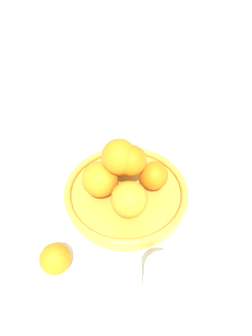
{
  "coord_description": "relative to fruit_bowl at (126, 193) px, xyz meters",
  "views": [
    {
      "loc": [
        0.27,
        0.4,
        0.64
      ],
      "look_at": [
        0.0,
        0.0,
        0.11
      ],
      "focal_mm": 35.0,
      "sensor_mm": 36.0,
      "label": 1
    }
  ],
  "objects": [
    {
      "name": "drinking_glass",
      "position": [
        0.07,
        0.23,
        0.03
      ],
      "size": [
        0.07,
        0.07,
        0.1
      ],
      "primitive_type": "cylinder",
      "color": "silver",
      "rests_on": "ground_plane"
    },
    {
      "name": "fruit_bowl",
      "position": [
        0.0,
        0.0,
        0.0
      ],
      "size": [
        0.3,
        0.3,
        0.04
      ],
      "color": "gold",
      "rests_on": "ground_plane"
    },
    {
      "name": "stray_orange",
      "position": [
        0.22,
        0.07,
        0.01
      ],
      "size": [
        0.06,
        0.06,
        0.06
      ],
      "primitive_type": "sphere",
      "color": "orange",
      "rests_on": "ground_plane"
    },
    {
      "name": "orange_pile",
      "position": [
        0.01,
        -0.0,
        0.08
      ],
      "size": [
        0.19,
        0.19,
        0.14
      ],
      "color": "orange",
      "rests_on": "fruit_bowl"
    },
    {
      "name": "ground_plane",
      "position": [
        0.0,
        0.0,
        -0.02
      ],
      "size": [
        4.0,
        4.0,
        0.0
      ],
      "primitive_type": "plane",
      "color": "silver"
    }
  ]
}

